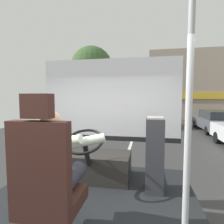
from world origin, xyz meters
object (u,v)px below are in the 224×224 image
Objects in this scene: steering_console at (94,165)px; fare_box at (154,155)px; handrail_pole at (188,143)px; parked_car_charcoal at (215,121)px; bus_driver at (55,163)px; driver_seat at (47,186)px.

steering_console is 1.10× the size of fare_box.
handrail_pole reaches higher than parked_car_charcoal.
steering_console is (0.00, 1.22, -0.46)m from bus_driver.
handrail_pole is (1.06, -0.15, 0.26)m from bus_driver.
fare_box reaches higher than steering_console.
driver_seat is at bearing -90.00° from steering_console.
bus_driver is 1.10m from handrail_pole.
fare_box is at bearing 98.05° from handrail_pole.
bus_driver is at bearing 90.00° from driver_seat.
parked_car_charcoal is at bearing 62.52° from steering_console.
steering_console is 0.58× the size of handrail_pole.
handrail_pole is 1.90× the size of fare_box.
driver_seat is 1.28× the size of fare_box.
steering_console is (0.00, 1.35, -0.32)m from driver_seat.
driver_seat reaches higher than bus_driver.
fare_box is 10.56m from parked_car_charcoal.
driver_seat is 0.20m from bus_driver.
driver_seat is 1.59× the size of bus_driver.
driver_seat is 1.14m from handrail_pole.
bus_driver is at bearing -131.69° from fare_box.
driver_seat is 1.45m from fare_box.
fare_box is at bearing 48.31° from bus_driver.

